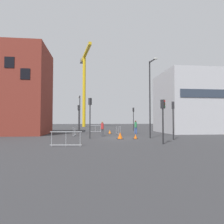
{
  "coord_description": "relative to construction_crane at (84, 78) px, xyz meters",
  "views": [
    {
      "loc": [
        -2.68,
        -20.82,
        1.89
      ],
      "look_at": [
        0.0,
        3.48,
        2.9
      ],
      "focal_mm": 31.68,
      "sensor_mm": 36.0,
      "label": 1
    }
  ],
  "objects": [
    {
      "name": "ground",
      "position": [
        4.45,
        -36.49,
        -14.06
      ],
      "size": [
        160.0,
        160.0,
        0.0
      ],
      "primitive_type": "plane",
      "color": "#333335"
    },
    {
      "name": "brick_building",
      "position": [
        -8.5,
        -29.74,
        -8.28
      ],
      "size": [
        8.97,
        7.52,
        11.56
      ],
      "color": "maroon",
      "rests_on": "ground"
    },
    {
      "name": "office_block",
      "position": [
        17.33,
        -28.44,
        -9.5
      ],
      "size": [
        9.39,
        8.95,
        9.12
      ],
      "color": "#B7B7BC",
      "rests_on": "ground"
    },
    {
      "name": "construction_crane",
      "position": [
        0.0,
        0.0,
        0.0
      ],
      "size": [
        3.64,
        16.17,
        21.14
      ],
      "color": "gold",
      "rests_on": "ground"
    },
    {
      "name": "streetlamp_tall",
      "position": [
        8.06,
        -37.24,
        -9.34
      ],
      "size": [
        0.51,
        1.52,
        8.16
      ],
      "color": "#232326",
      "rests_on": "ground"
    },
    {
      "name": "streetlamp_short",
      "position": [
        0.14,
        -26.8,
        -10.65
      ],
      "size": [
        0.5,
        1.59,
        5.64
      ],
      "color": "#2D2D30",
      "rests_on": "ground"
    },
    {
      "name": "traffic_light_crosswalk",
      "position": [
        7.49,
        -42.22,
        -11.67
      ],
      "size": [
        0.36,
        0.37,
        3.52
      ],
      "color": "#232326",
      "rests_on": "ground"
    },
    {
      "name": "traffic_light_median",
      "position": [
        0.17,
        -29.38,
        -11.38
      ],
      "size": [
        0.39,
        0.32,
        4.0
      ],
      "color": "#2D2D30",
      "rests_on": "ground"
    },
    {
      "name": "traffic_light_far",
      "position": [
        9.71,
        -39.06,
        -11.57
      ],
      "size": [
        0.34,
        0.39,
        3.68
      ],
      "color": "#232326",
      "rests_on": "ground"
    },
    {
      "name": "traffic_light_near",
      "position": [
        1.74,
        -36.81,
        -11.26
      ],
      "size": [
        0.37,
        0.37,
        4.18
      ],
      "color": "#2D2D30",
      "rests_on": "ground"
    },
    {
      "name": "traffic_light_verge",
      "position": [
        9.4,
        -22.84,
        -11.3
      ],
      "size": [
        0.35,
        0.39,
        4.12
      ],
      "color": "#232326",
      "rests_on": "ground"
    },
    {
      "name": "pedestrian_walking",
      "position": [
        8.11,
        -30.1,
        -12.98
      ],
      "size": [
        0.34,
        0.34,
        1.84
      ],
      "color": "#33519E",
      "rests_on": "ground"
    },
    {
      "name": "pedestrian_waiting",
      "position": [
        3.21,
        -33.49,
        -13.04
      ],
      "size": [
        0.34,
        0.34,
        1.74
      ],
      "color": "#4C4C51",
      "rests_on": "ground"
    },
    {
      "name": "safety_barrier_rear",
      "position": [
        5.42,
        -31.57,
        -13.49
      ],
      "size": [
        0.3,
        2.35,
        1.08
      ],
      "color": "#9EA0A5",
      "rests_on": "ground"
    },
    {
      "name": "safety_barrier_front",
      "position": [
        2.57,
        -26.03,
        -13.5
      ],
      "size": [
        1.85,
        0.28,
        1.08
      ],
      "color": "#B2B5BA",
      "rests_on": "ground"
    },
    {
      "name": "safety_barrier_right_run",
      "position": [
        -0.12,
        -33.04,
        -13.5
      ],
      "size": [
        0.25,
        2.02,
        1.08
      ],
      "color": "#9EA0A5",
      "rests_on": "ground"
    },
    {
      "name": "safety_barrier_mid_span",
      "position": [
        0.02,
        -42.7,
        -13.49
      ],
      "size": [
        2.29,
        0.29,
        1.08
      ],
      "color": "#9EA0A5",
      "rests_on": "ground"
    },
    {
      "name": "traffic_cone_on_verge",
      "position": [
        4.77,
        -37.54,
        -13.73
      ],
      "size": [
        0.69,
        0.69,
        0.69
      ],
      "color": "black",
      "rests_on": "ground"
    },
    {
      "name": "traffic_cone_orange",
      "position": [
        6.34,
        -37.62,
        -13.85
      ],
      "size": [
        0.46,
        0.46,
        0.47
      ],
      "color": "black",
      "rests_on": "ground"
    },
    {
      "name": "traffic_cone_striped",
      "position": [
        4.5,
        -29.72,
        -13.81
      ],
      "size": [
        0.53,
        0.53,
        0.54
      ],
      "color": "black",
      "rests_on": "ground"
    }
  ]
}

